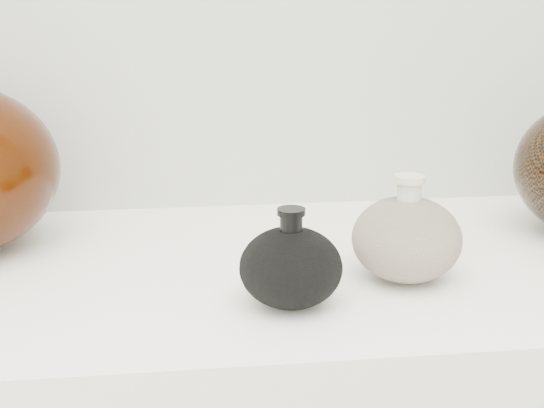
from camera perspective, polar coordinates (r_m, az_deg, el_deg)
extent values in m
cube|color=white|center=(0.93, 0.64, -5.33)|extent=(1.20, 0.50, 0.03)
ellipsoid|color=black|center=(0.79, 1.42, -4.80)|extent=(0.11, 0.11, 0.08)
cylinder|color=black|center=(0.78, 1.45, -1.47)|extent=(0.02, 0.02, 0.03)
cylinder|color=black|center=(0.77, 1.46, -0.58)|extent=(0.03, 0.03, 0.01)
ellipsoid|color=#BBB193|center=(0.87, 10.10, -2.62)|extent=(0.14, 0.14, 0.10)
cylinder|color=beige|center=(0.86, 10.28, 0.92)|extent=(0.03, 0.03, 0.03)
cylinder|color=beige|center=(0.85, 10.33, 1.87)|extent=(0.04, 0.04, 0.01)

